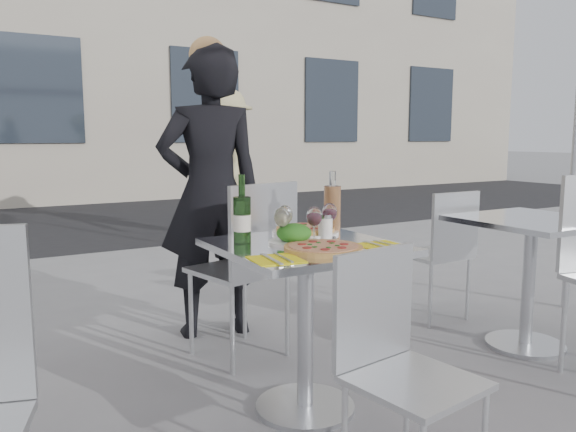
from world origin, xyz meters
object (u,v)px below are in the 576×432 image
woman_diner (211,194)px  carafe (332,207)px  wine_bottle (242,217)px  napkin_left (276,259)px  chair_near (395,352)px  main_table (306,291)px  pizza_far (305,230)px  pedestrian_b (225,164)px  pizza_near (323,248)px  side_chair_rfar (442,245)px  wineglass_white_b (285,216)px  wineglass_white_a (282,219)px  salad_plate (294,235)px  wineglass_red_a (314,218)px  napkin_right (382,245)px  chair_far (250,257)px  sugar_shaker (325,226)px  side_table_right (530,255)px  wineglass_red_b (330,213)px

woman_diner → carafe: 0.97m
wine_bottle → napkin_left: bearing=-95.1°
woman_diner → napkin_left: bearing=87.8°
chair_near → main_table: bearing=78.7°
chair_near → pizza_far: 0.90m
pedestrian_b → pizza_near: (-1.45, -4.22, -0.12)m
side_chair_rfar → pizza_far: bearing=16.5°
chair_near → pizza_near: chair_near is taller
wineglass_white_b → wineglass_white_a: bearing=-128.7°
woman_diner → salad_plate: (-0.08, -1.10, -0.08)m
wineglass_red_a → napkin_right: wineglass_red_a is taller
chair_far → pizza_near: chair_far is taller
napkin_right → pizza_far: bearing=106.5°
chair_far → sugar_shaker: 0.61m
chair_near → pedestrian_b: pedestrian_b is taller
chair_near → napkin_right: (0.28, 0.41, 0.27)m
salad_plate → carafe: 0.36m
side_table_right → wineglass_white_a: (-1.60, 0.04, 0.32)m
main_table → wine_bottle: 0.42m
side_table_right → wineglass_red_b: bearing=177.0°
side_table_right → side_chair_rfar: 0.59m
salad_plate → wineglass_white_b: size_ratio=1.40×
wineglass_white_a → wineglass_red_a: (0.13, -0.04, 0.00)m
wineglass_red_a → napkin_left: (-0.30, -0.21, -0.11)m
pedestrian_b → wine_bottle: bearing=-7.6°
wineglass_red_a → wineglass_red_b: bearing=30.7°
wine_bottle → wineglass_red_a: bearing=-27.0°
pedestrian_b → main_table: bearing=-4.0°
wineglass_white_b → wineglass_red_b: bearing=-7.4°
sugar_shaker → napkin_right: 0.30m
pizza_far → wineglass_white_a: 0.30m
main_table → wine_bottle: (-0.24, 0.13, 0.32)m
side_table_right → wine_bottle: wine_bottle is taller
carafe → pizza_far: bearing=168.2°
chair_near → salad_plate: size_ratio=3.74×
pedestrian_b → sugar_shaker: size_ratio=16.53×
wineglass_white_a → wineglass_white_b: bearing=51.3°
woman_diner → pizza_far: (0.10, -0.91, -0.10)m
wine_bottle → wineglass_red_a: size_ratio=1.87×
main_table → side_chair_rfar: size_ratio=0.87×
sugar_shaker → main_table: bearing=-155.1°
wineglass_red_b → main_table: bearing=-157.6°
carafe → woman_diner: bearing=103.9°
pizza_near → carafe: 0.46m
salad_plate → wine_bottle: bearing=151.5°
napkin_left → sugar_shaker: bearing=42.0°
pedestrian_b → chair_far: bearing=-6.6°
side_chair_rfar → pedestrian_b: bearing=-89.9°
woman_diner → wine_bottle: bearing=85.3°
carafe → sugar_shaker: size_ratio=2.71×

